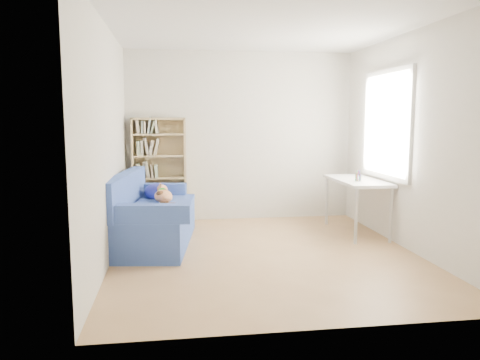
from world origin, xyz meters
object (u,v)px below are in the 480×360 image
desk (357,185)px  pen_cup (358,177)px  bookshelf (160,175)px  sofa (151,217)px

desk → pen_cup: (-0.06, -0.18, 0.13)m
bookshelf → desk: bearing=-20.7°
sofa → pen_cup: bearing=7.4°
bookshelf → pen_cup: bookshelf is taller
sofa → pen_cup: sofa is taller
bookshelf → desk: 2.89m
bookshelf → desk: (2.70, -1.02, -0.06)m
sofa → bookshelf: bookshelf is taller
sofa → bookshelf: 1.26m
desk → bookshelf: bearing=159.3°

